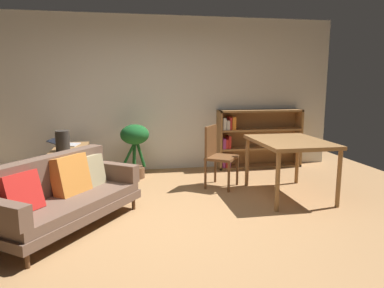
% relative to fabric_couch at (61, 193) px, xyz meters
% --- Properties ---
extents(ground_plane, '(8.16, 8.16, 0.00)m').
position_rel_fabric_couch_xyz_m(ground_plane, '(1.11, -0.22, -0.38)').
color(ground_plane, '#A87A4C').
extents(back_wall_panel, '(6.80, 0.10, 2.70)m').
position_rel_fabric_couch_xyz_m(back_wall_panel, '(1.11, 2.48, 0.97)').
color(back_wall_panel, silver).
rests_on(back_wall_panel, ground_plane).
extents(fabric_couch, '(1.60, 1.83, 0.77)m').
position_rel_fabric_couch_xyz_m(fabric_couch, '(0.00, 0.00, 0.00)').
color(fabric_couch, '#56351E').
rests_on(fabric_couch, ground_plane).
extents(media_console, '(0.47, 1.02, 0.59)m').
position_rel_fabric_couch_xyz_m(media_console, '(-0.14, 1.62, -0.10)').
color(media_console, olive).
rests_on(media_console, ground_plane).
extents(open_laptop, '(0.49, 0.37, 0.09)m').
position_rel_fabric_couch_xyz_m(open_laptop, '(-0.24, 1.84, 0.23)').
color(open_laptop, silver).
rests_on(open_laptop, media_console).
extents(desk_speaker, '(0.19, 0.19, 0.29)m').
position_rel_fabric_couch_xyz_m(desk_speaker, '(-0.19, 1.36, 0.36)').
color(desk_speaker, '#2D2823').
rests_on(desk_speaker, media_console).
extents(potted_floor_plant, '(0.47, 0.47, 0.89)m').
position_rel_fabric_couch_xyz_m(potted_floor_plant, '(0.84, 1.89, 0.22)').
color(potted_floor_plant, brown).
rests_on(potted_floor_plant, ground_plane).
extents(dining_table, '(0.92, 1.21, 0.79)m').
position_rel_fabric_couch_xyz_m(dining_table, '(2.90, 0.57, 0.32)').
color(dining_table, olive).
rests_on(dining_table, ground_plane).
extents(dining_chair_near, '(0.58, 0.59, 0.93)m').
position_rel_fabric_couch_xyz_m(dining_chair_near, '(2.04, 1.18, 0.14)').
color(dining_chair_near, brown).
rests_on(dining_chair_near, ground_plane).
extents(bookshelf, '(1.57, 0.31, 1.07)m').
position_rel_fabric_couch_xyz_m(bookshelf, '(3.04, 2.31, 0.15)').
color(bookshelf, olive).
rests_on(bookshelf, ground_plane).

